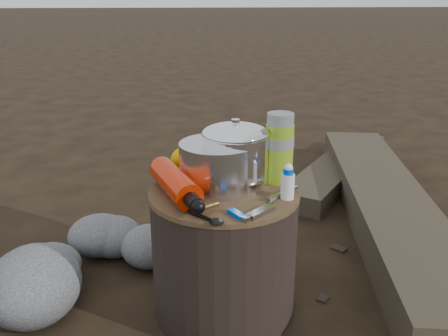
{
  "coord_description": "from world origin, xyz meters",
  "views": [
    {
      "loc": [
        -0.1,
        -1.34,
        0.97
      ],
      "look_at": [
        0.0,
        0.0,
        0.48
      ],
      "focal_mm": 39.55,
      "sensor_mm": 36.0,
      "label": 1
    }
  ],
  "objects": [
    {
      "name": "rock_ring",
      "position": [
        -0.43,
        -0.03,
        0.11
      ],
      "size": [
        0.49,
        1.06,
        0.21
      ],
      "primitive_type": null,
      "color": "#5C5C61",
      "rests_on": "ground"
    },
    {
      "name": "lighter",
      "position": [
        0.02,
        -0.18,
        0.41
      ],
      "size": [
        0.06,
        0.08,
        0.01
      ],
      "primitive_type": "cube",
      "rotation": [
        0.0,
        0.0,
        0.56
      ],
      "color": "blue",
      "rests_on": "stump"
    },
    {
      "name": "ground",
      "position": [
        0.0,
        0.0,
        0.0
      ],
      "size": [
        60.0,
        60.0,
        0.0
      ],
      "primitive_type": "plane",
      "color": "black",
      "rests_on": "ground"
    },
    {
      "name": "travel_mug",
      "position": [
        0.12,
        0.15,
        0.48
      ],
      "size": [
        0.09,
        0.09,
        0.14
      ],
      "primitive_type": "cylinder",
      "color": "black",
      "rests_on": "stump"
    },
    {
      "name": "foil_windscreen",
      "position": [
        -0.02,
        0.03,
        0.48
      ],
      "size": [
        0.23,
        0.23,
        0.14
      ],
      "primitive_type": "cylinder",
      "color": "#BBBCC2",
      "rests_on": "stump"
    },
    {
      "name": "camping_pot",
      "position": [
        0.04,
        0.04,
        0.51
      ],
      "size": [
        0.19,
        0.19,
        0.19
      ],
      "primitive_type": "cylinder",
      "color": "white",
      "rests_on": "stump"
    },
    {
      "name": "stump",
      "position": [
        0.0,
        0.0,
        0.2
      ],
      "size": [
        0.44,
        0.44,
        0.41
      ],
      "primitive_type": "cylinder",
      "color": "black",
      "rests_on": "ground"
    },
    {
      "name": "food_pouch",
      "position": [
        0.02,
        0.15,
        0.49
      ],
      "size": [
        0.12,
        0.07,
        0.16
      ],
      "primitive_type": "cube",
      "rotation": [
        0.0,
        0.0,
        -0.34
      ],
      "color": "#0E1251",
      "rests_on": "stump"
    },
    {
      "name": "spork",
      "position": [
        -0.08,
        -0.17,
        0.41
      ],
      "size": [
        0.12,
        0.12,
        0.01
      ],
      "primitive_type": null,
      "rotation": [
        0.0,
        0.0,
        0.77
      ],
      "color": "black",
      "rests_on": "stump"
    },
    {
      "name": "pot_grabber",
      "position": [
        0.16,
        -0.05,
        0.41
      ],
      "size": [
        0.11,
        0.12,
        0.01
      ],
      "primitive_type": null,
      "rotation": [
        0.0,
        0.0,
        -0.73
      ],
      "color": "#9E9EA2",
      "rests_on": "stump"
    },
    {
      "name": "stuff_sack",
      "position": [
        -0.09,
        0.16,
        0.45
      ],
      "size": [
        0.14,
        0.11,
        0.09
      ],
      "primitive_type": "ellipsoid",
      "color": "#DFA700",
      "rests_on": "stump"
    },
    {
      "name": "log_main",
      "position": [
        0.75,
        0.55,
        0.08
      ],
      "size": [
        0.59,
        1.88,
        0.16
      ],
      "primitive_type": "cube",
      "rotation": [
        0.0,
        0.0,
        -0.15
      ],
      "color": "#3C3327",
      "rests_on": "ground"
    },
    {
      "name": "squeeze_bottle",
      "position": [
        0.18,
        -0.07,
        0.45
      ],
      "size": [
        0.04,
        0.04,
        0.09
      ],
      "primitive_type": "cylinder",
      "color": "white",
      "rests_on": "stump"
    },
    {
      "name": "thermos",
      "position": [
        0.17,
        0.07,
        0.51
      ],
      "size": [
        0.09,
        0.09,
        0.21
      ],
      "primitive_type": "cylinder",
      "color": "#81A71F",
      "rests_on": "stump"
    },
    {
      "name": "log_small",
      "position": [
        0.72,
        1.14,
        0.05
      ],
      "size": [
        0.84,
        1.08,
        0.1
      ],
      "primitive_type": "cube",
      "rotation": [
        0.0,
        0.0,
        -0.6
      ],
      "color": "#3C3327",
      "rests_on": "ground"
    },
    {
      "name": "multitool",
      "position": [
        0.08,
        -0.17,
        0.41
      ],
      "size": [
        0.09,
        0.08,
        0.01
      ],
      "primitive_type": "cube",
      "rotation": [
        0.0,
        0.0,
        -0.85
      ],
      "color": "#9E9EA2",
      "rests_on": "stump"
    },
    {
      "name": "fuel_bottle",
      "position": [
        -0.14,
        -0.02,
        0.45
      ],
      "size": [
        0.18,
        0.34,
        0.08
      ],
      "primitive_type": null,
      "rotation": [
        0.0,
        0.0,
        0.34
      ],
      "color": "red",
      "rests_on": "stump"
    }
  ]
}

